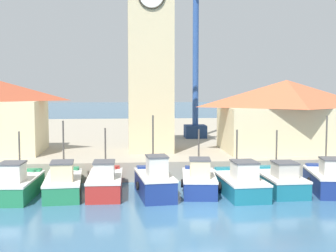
# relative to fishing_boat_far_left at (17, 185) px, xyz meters

# --- Properties ---
(ground_plane) EXTENTS (300.00, 300.00, 0.00)m
(ground_plane) POSITION_rel_fishing_boat_far_left_xyz_m (10.12, -3.87, -0.72)
(ground_plane) COLOR #386689
(quay_wharf) EXTENTS (120.00, 40.00, 1.30)m
(quay_wharf) POSITION_rel_fishing_boat_far_left_xyz_m (10.12, 23.56, -0.07)
(quay_wharf) COLOR #A89E89
(quay_wharf) RESTS_ON ground
(fishing_boat_far_left) EXTENTS (2.32, 5.00, 3.69)m
(fishing_boat_far_left) POSITION_rel_fishing_boat_far_left_xyz_m (0.00, 0.00, 0.00)
(fishing_boat_far_left) COLOR #237A4C
(fishing_boat_far_left) RESTS_ON ground
(fishing_boat_left_outer) EXTENTS (2.37, 5.32, 4.26)m
(fishing_boat_left_outer) POSITION_rel_fishing_boat_far_left_xyz_m (2.54, 0.37, -0.02)
(fishing_boat_left_outer) COLOR #237A4C
(fishing_boat_left_outer) RESTS_ON ground
(fishing_boat_left_inner) EXTENTS (2.06, 5.00, 3.81)m
(fishing_boat_left_inner) POSITION_rel_fishing_boat_far_left_xyz_m (4.93, 0.32, -0.00)
(fishing_boat_left_inner) COLOR #AD2823
(fishing_boat_left_inner) RESTS_ON ground
(fishing_boat_mid_left) EXTENTS (2.28, 4.60, 4.61)m
(fishing_boat_mid_left) POSITION_rel_fishing_boat_far_left_xyz_m (7.77, -0.46, 0.12)
(fishing_boat_mid_left) COLOR navy
(fishing_boat_mid_left) RESTS_ON ground
(fishing_boat_center) EXTENTS (2.40, 4.77, 3.70)m
(fishing_boat_center) POSITION_rel_fishing_boat_far_left_xyz_m (10.43, 0.25, -0.00)
(fishing_boat_center) COLOR navy
(fishing_boat_center) RESTS_ON ground
(fishing_boat_mid_right) EXTENTS (2.39, 5.32, 3.71)m
(fishing_boat_mid_right) POSITION_rel_fishing_boat_far_left_xyz_m (12.72, -0.45, -0.02)
(fishing_boat_mid_right) COLOR #196B7F
(fishing_boat_mid_right) RESTS_ON ground
(fishing_boat_right_inner) EXTENTS (2.23, 4.89, 3.63)m
(fishing_boat_right_inner) POSITION_rel_fishing_boat_far_left_xyz_m (15.23, 0.00, -0.05)
(fishing_boat_right_inner) COLOR #196B7F
(fishing_boat_right_inner) RESTS_ON ground
(fishing_boat_right_outer) EXTENTS (2.76, 4.97, 4.50)m
(fishing_boat_right_outer) POSITION_rel_fishing_boat_far_left_xyz_m (18.10, -0.24, 0.03)
(fishing_boat_right_outer) COLOR navy
(fishing_boat_right_outer) RESTS_ON ground
(clock_tower) EXTENTS (3.82, 3.82, 17.06)m
(clock_tower) POSITION_rel_fishing_boat_far_left_xyz_m (8.03, 8.73, 8.66)
(clock_tower) COLOR beige
(clock_tower) RESTS_ON quay_wharf
(warehouse_right) EXTENTS (9.94, 6.52, 5.42)m
(warehouse_right) POSITION_rel_fishing_boat_far_left_xyz_m (18.41, 8.17, 3.36)
(warehouse_right) COLOR beige
(warehouse_right) RESTS_ON quay_wharf
(port_crane_near) EXTENTS (2.00, 7.45, 18.38)m
(port_crane_near) POSITION_rel_fishing_boat_far_left_xyz_m (12.80, 17.60, 7.47)
(port_crane_near) COLOR navy
(port_crane_near) RESTS_ON quay_wharf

